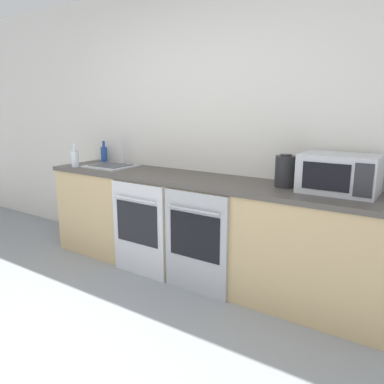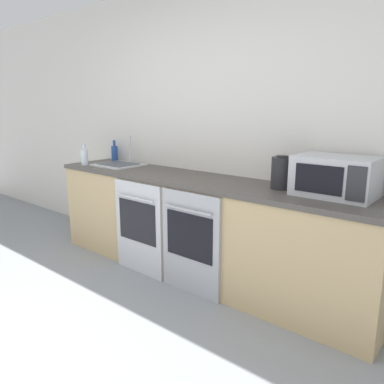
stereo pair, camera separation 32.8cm
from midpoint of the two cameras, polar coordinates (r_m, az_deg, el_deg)
name	(u,v)px [view 1 (the left image)]	position (r m, az deg, el deg)	size (l,w,h in m)	color
wall_back	(218,128)	(3.43, 1.17, 9.71)	(10.00, 0.06, 2.60)	silver
counter_back	(198,227)	(3.33, -1.92, -5.39)	(3.17, 0.61, 0.89)	tan
oven_left	(138,229)	(3.38, -11.00, -5.67)	(0.58, 0.06, 0.84)	silver
oven_right	(195,243)	(3.00, -2.65, -7.83)	(0.58, 0.06, 0.84)	#A8AAAF
microwave	(339,174)	(2.78, 18.44, 2.65)	(0.52, 0.36, 0.28)	#B7BABF
bottle_blue	(104,154)	(4.28, -15.42, 5.61)	(0.07, 0.07, 0.23)	#234793
bottle_clear	(75,158)	(4.02, -19.69, 4.85)	(0.07, 0.07, 0.23)	silver
kettle	(285,171)	(2.89, 10.90, 3.11)	(0.15, 0.15, 0.25)	#232326
sink	(111,165)	(3.94, -14.53, 3.97)	(0.45, 0.41, 0.30)	silver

